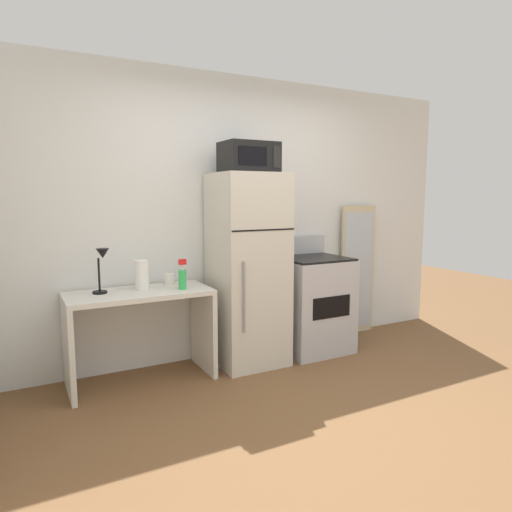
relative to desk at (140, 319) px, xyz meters
name	(u,v)px	position (x,y,z in m)	size (l,w,h in m)	color
ground_plane	(346,425)	(1.01, -1.37, -0.52)	(12.00, 12.00, 0.00)	brown
wall_back_white	(234,218)	(1.01, 0.33, 0.78)	(5.00, 0.10, 2.60)	silver
desk	(140,319)	(0.00, 0.00, 0.00)	(1.13, 0.53, 0.75)	silver
desk_lamp	(102,263)	(-0.27, 0.04, 0.47)	(0.14, 0.12, 0.35)	black
paper_towel_roll	(142,275)	(0.04, 0.05, 0.35)	(0.11, 0.11, 0.24)	white
coffee_mug	(170,279)	(0.30, 0.13, 0.28)	(0.08, 0.08, 0.10)	white
spray_bottle	(182,277)	(0.33, -0.10, 0.33)	(0.06, 0.06, 0.25)	green
refrigerator	(248,270)	(0.97, -0.03, 0.33)	(0.60, 0.61, 1.70)	beige
microwave	(249,158)	(0.97, -0.05, 1.31)	(0.46, 0.35, 0.26)	black
oven_range	(312,303)	(1.67, -0.03, -0.06)	(0.65, 0.61, 1.10)	#B7B7BC
leaning_mirror	(357,270)	(2.44, 0.22, 0.18)	(0.44, 0.03, 1.40)	#C6B793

